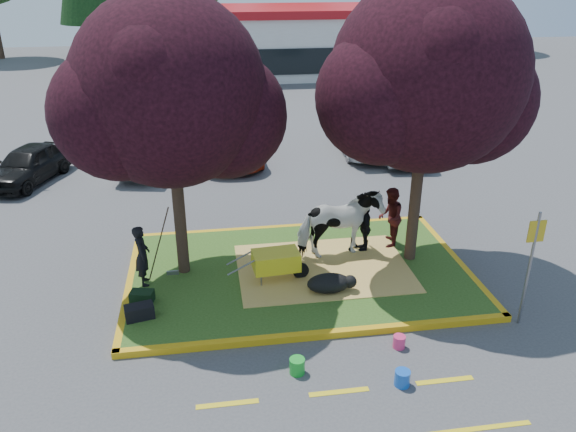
{
  "coord_description": "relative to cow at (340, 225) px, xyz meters",
  "views": [
    {
      "loc": [
        -2.1,
        -11.86,
        7.02
      ],
      "look_at": [
        -0.21,
        0.5,
        1.4
      ],
      "focal_mm": 35.0,
      "sensor_mm": 36.0,
      "label": 1
    }
  ],
  "objects": [
    {
      "name": "car_black",
      "position": [
        -9.37,
        7.3,
        -0.39
      ],
      "size": [
        2.7,
        4.08,
        1.29
      ],
      "primitive_type": "imported",
      "rotation": [
        0.0,
        0.0,
        -0.34
      ],
      "color": "black",
      "rests_on": "ground"
    },
    {
      "name": "visitor_a",
      "position": [
        1.46,
        0.4,
        -0.08
      ],
      "size": [
        0.84,
        0.94,
        1.61
      ],
      "primitive_type": "imported",
      "rotation": [
        0.0,
        0.0,
        -1.92
      ],
      "color": "#411312",
      "rests_on": "median_island"
    },
    {
      "name": "curb_near",
      "position": [
        -1.12,
        -3.16,
        -0.96
      ],
      "size": [
        8.3,
        0.16,
        0.15
      ],
      "primitive_type": "cube",
      "color": "gold",
      "rests_on": "ground"
    },
    {
      "name": "visitor_b",
      "position": [
        0.74,
        0.24,
        -0.25
      ],
      "size": [
        0.37,
        0.76,
        1.26
      ],
      "primitive_type": "imported",
      "rotation": [
        0.0,
        0.0,
        -1.66
      ],
      "color": "black",
      "rests_on": "median_island"
    },
    {
      "name": "wheelbarrow",
      "position": [
        -1.73,
        -0.96,
        -0.38
      ],
      "size": [
        1.95,
        0.74,
        0.74
      ],
      "rotation": [
        0.0,
        0.0,
        0.08
      ],
      "color": "black",
      "rests_on": "median_island"
    },
    {
      "name": "retail_building",
      "position": [
        0.88,
        27.4,
        1.22
      ],
      "size": [
        20.4,
        8.4,
        4.4
      ],
      "color": "silver",
      "rests_on": "ground"
    },
    {
      "name": "cow",
      "position": [
        0.0,
        0.0,
        0.0
      ],
      "size": [
        2.23,
        1.33,
        1.77
      ],
      "primitive_type": "imported",
      "rotation": [
        0.0,
        0.0,
        1.76
      ],
      "color": "silver",
      "rests_on": "median_island"
    },
    {
      "name": "car_grey",
      "position": [
        4.4,
        8.2,
        -0.25
      ],
      "size": [
        2.18,
        4.89,
        1.56
      ],
      "primitive_type": "imported",
      "rotation": [
        0.0,
        0.0,
        -0.12
      ],
      "color": "slate",
      "rests_on": "ground"
    },
    {
      "name": "fire_lane_stripe_b",
      "position": [
        -1.12,
        -4.78,
        -1.03
      ],
      "size": [
        1.1,
        0.12,
        0.01
      ],
      "primitive_type": "cube",
      "color": "yellow",
      "rests_on": "ground"
    },
    {
      "name": "bucket_blue",
      "position": [
        0.06,
        -4.77,
        -0.88
      ],
      "size": [
        0.34,
        0.34,
        0.31
      ],
      "primitive_type": "cylinder",
      "rotation": [
        0.0,
        0.0,
        -0.19
      ],
      "color": "blue",
      "rests_on": "ground"
    },
    {
      "name": "car_white",
      "position": [
        3.07,
        8.91,
        -0.37
      ],
      "size": [
        2.02,
        4.62,
        1.32
      ],
      "primitive_type": "imported",
      "rotation": [
        0.0,
        0.0,
        3.1
      ],
      "color": "silver",
      "rests_on": "ground"
    },
    {
      "name": "car_silver",
      "position": [
        -5.28,
        8.22,
        -0.3
      ],
      "size": [
        2.36,
        4.64,
        1.46
      ],
      "primitive_type": "imported",
      "rotation": [
        0.0,
        0.0,
        2.95
      ],
      "color": "#AAAEB2",
      "rests_on": "ground"
    },
    {
      "name": "straw_bedding",
      "position": [
        -0.52,
        -0.58,
        -0.88
      ],
      "size": [
        4.2,
        3.0,
        0.01
      ],
      "primitive_type": "cube",
      "color": "#EAC360",
      "rests_on": "median_island"
    },
    {
      "name": "bucket_pink",
      "position": [
        0.37,
        -3.7,
        -0.9
      ],
      "size": [
        0.32,
        0.32,
        0.27
      ],
      "primitive_type": "cylinder",
      "rotation": [
        0.0,
        0.0,
        -0.34
      ],
      "color": "#E0316C",
      "rests_on": "ground"
    },
    {
      "name": "tree_purple_right",
      "position": [
        1.8,
        -0.4,
        3.53
      ],
      "size": [
        5.3,
        4.4,
        6.82
      ],
      "color": "black",
      "rests_on": "median_island"
    },
    {
      "name": "tree_purple_left",
      "position": [
        -3.9,
        -0.2,
        3.33
      ],
      "size": [
        5.06,
        4.2,
        6.51
      ],
      "color": "black",
      "rests_on": "median_island"
    },
    {
      "name": "median_island",
      "position": [
        -1.12,
        -0.58,
        -0.96
      ],
      "size": [
        8.0,
        5.0,
        0.15
      ],
      "primitive_type": "cube",
      "color": "#2D4E18",
      "rests_on": "ground"
    },
    {
      "name": "calf",
      "position": [
        -0.63,
        -1.67,
        -0.67
      ],
      "size": [
        1.12,
        0.81,
        0.44
      ],
      "primitive_type": "ellipsoid",
      "rotation": [
        0.0,
        0.0,
        0.26
      ],
      "color": "black",
      "rests_on": "median_island"
    },
    {
      "name": "car_red",
      "position": [
        -2.2,
        8.74,
        -0.34
      ],
      "size": [
        2.46,
        5.05,
        1.38
      ],
      "primitive_type": "imported",
      "rotation": [
        0.0,
        0.0,
        -0.03
      ],
      "color": "#9F260D",
      "rests_on": "ground"
    },
    {
      "name": "curb_right",
      "position": [
        2.96,
        -0.58,
        -0.96
      ],
      "size": [
        0.16,
        5.3,
        0.15
      ],
      "primitive_type": "cube",
      "color": "gold",
      "rests_on": "ground"
    },
    {
      "name": "gear_bag_green",
      "position": [
        -4.82,
        -1.46,
        -0.75
      ],
      "size": [
        0.56,
        0.41,
        0.27
      ],
      "primitive_type": "cube",
      "rotation": [
        0.0,
        0.0,
        -0.22
      ],
      "color": "black",
      "rests_on": "median_island"
    },
    {
      "name": "bucket_green",
      "position": [
        -1.78,
        -4.15,
        -0.88
      ],
      "size": [
        0.36,
        0.36,
        0.32
      ],
      "primitive_type": "cylinder",
      "rotation": [
        0.0,
        0.0,
        0.26
      ],
      "color": "green",
      "rests_on": "ground"
    },
    {
      "name": "curb_left",
      "position": [
        -5.2,
        -0.58,
        -0.96
      ],
      "size": [
        0.16,
        5.3,
        0.15
      ],
      "primitive_type": "cube",
      "color": "gold",
      "rests_on": "ground"
    },
    {
      "name": "fire_lane_stripe_c",
      "position": [
        0.88,
        -4.78,
        -1.03
      ],
      "size": [
        1.1,
        0.12,
        0.01
      ],
      "primitive_type": "cube",
      "color": "yellow",
      "rests_on": "ground"
    },
    {
      "name": "fire_lane_stripe_a",
      "position": [
        -3.12,
        -4.78,
        -1.03
      ],
      "size": [
        1.1,
        0.12,
        0.01
      ],
      "primitive_type": "cube",
      "color": "yellow",
      "rests_on": "ground"
    },
    {
      "name": "handler",
      "position": [
        -4.82,
        -0.64,
        -0.15
      ],
      "size": [
        0.4,
        0.57,
        1.47
      ],
      "primitive_type": "imported",
      "rotation": [
        0.0,
        0.0,
        1.67
      ],
      "color": "black",
      "rests_on": "median_island"
    },
    {
      "name": "curb_far",
      "position": [
        -1.12,
        2.0,
        -0.96
      ],
      "size": [
        8.3,
        0.16,
        0.15
      ],
      "primitive_type": "cube",
      "color": "gold",
      "rests_on": "ground"
    },
    {
      "name": "sign_post",
      "position": [
        3.18,
        -3.28,
        0.57
      ],
      "size": [
        0.36,
        0.06,
        2.59
      ],
      "rotation": [
        0.0,
        0.0,
        0.04
      ],
      "color": "slate",
      "rests_on": "ground"
    },
    {
      "name": "gear_bag_dark",
      "position": [
        -4.82,
        -2.09,
        -0.73
      ],
      "size": [
        0.66,
        0.45,
        0.31
      ],
      "primitive_type": "cube",
      "rotation": [
        0.0,
        0.0,
        0.22
      ],
      "color": "black",
      "rests_on": "median_island"
    },
    {
      "name": "ground",
      "position": [
        -1.12,
        -0.58,
        -1.03
      ],
      "size": [
        90.0,
        90.0,
        0.0
      ],
      "primitive_type": "plane",
      "color": "#424244",
      "rests_on": "ground"
    }
  ]
}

